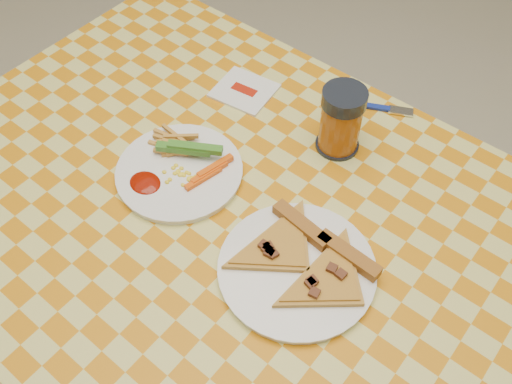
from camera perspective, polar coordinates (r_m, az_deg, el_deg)
ground at (r=1.68m, az=-1.12°, el=-17.69°), size 8.00×8.00×0.00m
table at (r=1.06m, az=-1.69°, el=-4.81°), size 1.28×0.88×0.76m
plate_left at (r=1.07m, az=-7.65°, el=1.94°), size 0.29×0.29×0.01m
plate_right at (r=0.94m, az=4.09°, el=-7.75°), size 0.33×0.33×0.01m
fries_veggies at (r=1.07m, az=-7.49°, el=3.24°), size 0.18×0.17×0.04m
pizza_slices at (r=0.93m, az=4.95°, el=-6.72°), size 0.26×0.24×0.02m
drink_glass at (r=1.07m, az=8.49°, el=7.06°), size 0.08×0.08×0.14m
napkin at (r=1.22m, az=-1.19°, el=10.11°), size 0.13×0.12×0.01m
fork at (r=1.21m, az=11.87°, el=8.33°), size 0.15×0.08×0.01m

